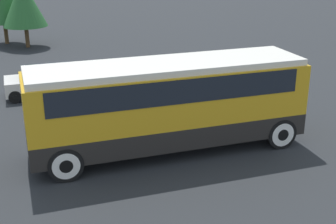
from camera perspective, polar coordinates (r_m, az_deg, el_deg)
name	(u,v)px	position (r m, az deg, el deg)	size (l,w,h in m)	color
ground_plane	(168,150)	(16.99, 0.00, -4.64)	(120.00, 120.00, 0.00)	#26282B
tour_bus	(171,98)	(16.29, 0.32, 1.68)	(9.71, 2.60, 3.26)	black
parked_car_near	(51,81)	(23.52, -14.04, 3.73)	(4.43, 1.82, 1.40)	silver
parked_car_mid	(137,87)	(21.89, -3.78, 3.07)	(4.58, 1.86, 1.39)	navy
tree_center	(23,3)	(34.27, -17.21, 12.61)	(3.03, 3.03, 4.70)	brown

